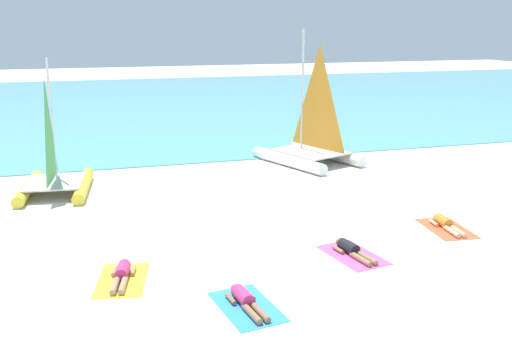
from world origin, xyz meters
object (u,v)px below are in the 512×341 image
towel_center_left (247,307)px  towel_rightmost (446,228)px  sunbather_leftmost (122,274)px  sunbather_rightmost (446,224)px  sailboat_yellow (54,174)px  towel_center_right (353,255)px  sailboat_white (310,144)px  towel_leftmost (122,280)px  sunbather_center_right (352,250)px  sunbather_center_left (246,300)px

towel_center_left → towel_rightmost: (6.88, 2.95, 0.00)m
sunbather_leftmost → sunbather_rightmost: (9.29, 0.83, 0.00)m
towel_rightmost → sunbather_rightmost: 0.14m
sailboat_yellow → towel_center_left: 10.89m
towel_center_left → towel_center_right: bearing=29.4°
sailboat_yellow → sailboat_white: bearing=15.8°
sailboat_white → towel_leftmost: size_ratio=2.93×
towel_center_left → sunbather_rightmost: sunbather_rightmost is taller
towel_center_left → sunbather_center_right: 3.92m
sailboat_white → sunbather_leftmost: (-8.57, -9.60, -0.70)m
sailboat_yellow → towel_center_left: (4.10, -10.07, -0.69)m
towel_center_right → towel_leftmost: bearing=178.0°
sailboat_yellow → towel_leftmost: (1.68, -7.95, -0.69)m
sailboat_yellow → sunbather_leftmost: (1.70, -7.89, -0.56)m
sunbather_leftmost → sunbather_rightmost: same height
sailboat_white → sunbather_center_left: bearing=-138.5°
sunbather_center_left → towel_leftmost: bearing=131.6°
sailboat_yellow → sunbather_center_right: sailboat_yellow is taller
sunbather_center_left → towel_center_right: sunbather_center_left is taller
towel_rightmost → sunbather_leftmost: bearing=-175.3°
towel_center_left → sunbather_center_left: 0.14m
sailboat_yellow → sunbather_leftmost: size_ratio=2.99×
sailboat_yellow → towel_rightmost: size_ratio=2.46×
sailboat_yellow → sunbather_center_left: sailboat_yellow is taller
sunbather_leftmost → towel_rightmost: sunbather_leftmost is taller
sunbather_center_right → towel_rightmost: (3.51, 0.97, -0.13)m
sunbather_leftmost → towel_center_right: sunbather_leftmost is taller
towel_center_left → towel_rightmost: 7.49m
towel_rightmost → sunbather_center_left: bearing=-157.3°
towel_center_left → towel_rightmost: size_ratio=1.00×
sailboat_yellow → sailboat_white: (10.26, 1.71, 0.13)m
sunbather_leftmost → towel_rightmost: 9.32m
sailboat_yellow → sunbather_center_right: bearing=-40.9°
sailboat_yellow → sunbather_center_left: bearing=-61.4°
towel_center_left → sunbather_center_left: (-0.01, 0.07, 0.13)m
sailboat_yellow → sunbather_leftmost: 8.09m
sunbather_leftmost → sailboat_white: bearing=60.2°
sunbather_center_left → sunbather_center_right: 3.89m
towel_center_left → sunbather_rightmost: (6.89, 3.01, 0.13)m
towel_leftmost → sunbather_leftmost: sunbather_leftmost is taller
sunbather_center_left → towel_rightmost: bearing=14.7°
towel_center_right → sunbather_leftmost: bearing=177.3°
sunbather_rightmost → sunbather_center_right: bearing=-157.7°
sunbather_rightmost → towel_center_right: bearing=-156.7°
towel_center_right → towel_rightmost: 3.65m
sailboat_yellow → sunbather_center_left: size_ratio=2.98×
sunbather_rightmost → sailboat_white: bearing=100.6°
sunbather_leftmost → sunbather_center_right: (5.78, -0.20, 0.00)m
towel_rightmost → towel_center_right: bearing=-163.5°
towel_leftmost → towel_rightmost: size_ratio=1.00×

